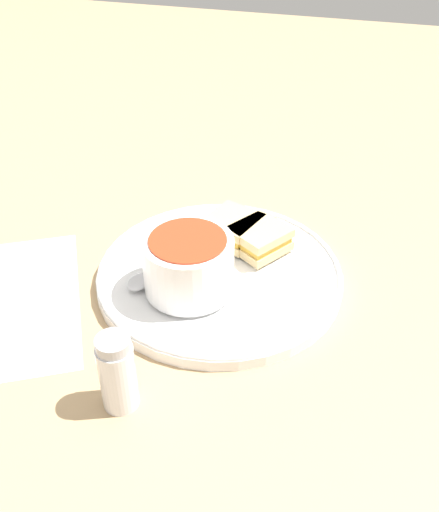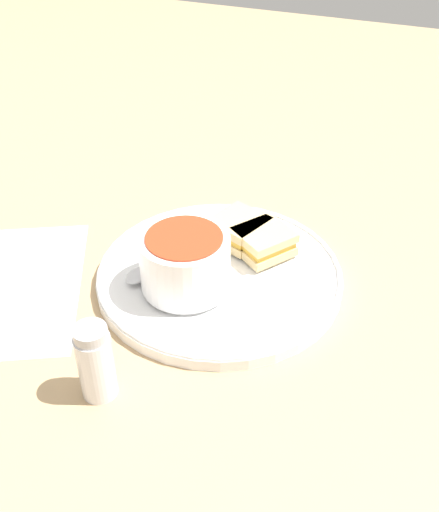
% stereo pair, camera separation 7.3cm
% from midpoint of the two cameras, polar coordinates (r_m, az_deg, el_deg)
% --- Properties ---
extents(ground_plane, '(2.40, 2.40, 0.00)m').
position_cam_midpoint_polar(ground_plane, '(0.76, -2.77, -2.46)').
color(ground_plane, tan).
extents(plate, '(0.31, 0.31, 0.02)m').
position_cam_midpoint_polar(plate, '(0.75, -2.79, -1.87)').
color(plate, white).
rests_on(plate, ground_plane).
extents(soup_bowl, '(0.11, 0.11, 0.07)m').
position_cam_midpoint_polar(soup_bowl, '(0.70, -5.98, -0.87)').
color(soup_bowl, white).
rests_on(soup_bowl, plate).
extents(spoon, '(0.11, 0.03, 0.01)m').
position_cam_midpoint_polar(spoon, '(0.74, -10.35, -2.22)').
color(spoon, silver).
rests_on(spoon, plate).
extents(sandwich_half_near, '(0.09, 0.09, 0.03)m').
position_cam_midpoint_polar(sandwich_half_near, '(0.77, 1.13, 1.60)').
color(sandwich_half_near, '#DBBC7F').
rests_on(sandwich_half_near, plate).
extents(sandwich_half_far, '(0.08, 0.08, 0.03)m').
position_cam_midpoint_polar(sandwich_half_far, '(0.79, -1.49, 2.63)').
color(sandwich_half_far, '#DBBC7F').
rests_on(sandwich_half_far, plate).
extents(salt_shaker, '(0.04, 0.04, 0.09)m').
position_cam_midpoint_polar(salt_shaker, '(0.60, -13.24, -10.96)').
color(salt_shaker, silver).
rests_on(salt_shaker, ground_plane).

